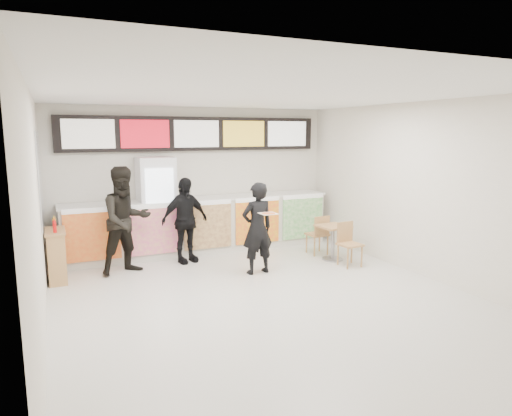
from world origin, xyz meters
TOP-DOWN VIEW (x-y plane):
  - floor at (0.00, 0.00)m, footprint 7.00×7.00m
  - ceiling at (0.00, 0.00)m, footprint 7.00×7.00m
  - wall_back at (0.00, 3.50)m, footprint 6.00×0.00m
  - wall_left at (-3.00, 0.00)m, footprint 0.00×7.00m
  - wall_right at (3.00, 0.00)m, footprint 0.00×7.00m
  - service_counter at (0.00, 3.09)m, footprint 5.56×0.77m
  - menu_board at (0.00, 3.41)m, footprint 5.50×0.14m
  - drinks_fridge at (-0.93, 3.11)m, footprint 0.70×0.67m
  - mirror_panel at (-2.99, 2.45)m, footprint 0.01×2.00m
  - customer_main at (0.43, 1.26)m, footprint 0.63×0.44m
  - customer_left at (-1.67, 2.23)m, footprint 1.09×0.95m
  - customer_mid at (-0.54, 2.47)m, footprint 1.03×0.63m
  - pizza_slice at (0.43, 0.81)m, footprint 0.36×0.36m
  - cafe_table at (2.14, 1.43)m, footprint 0.60×1.43m
  - condiment_ledge at (-2.82, 2.26)m, footprint 0.31×0.78m

SIDE VIEW (x-z plane):
  - floor at x=0.00m, z-range 0.00..0.00m
  - condiment_ledge at x=-2.82m, z-range -0.07..0.96m
  - cafe_table at x=2.14m, z-range 0.07..0.89m
  - service_counter at x=0.00m, z-range 0.00..1.14m
  - customer_main at x=0.43m, z-range 0.00..1.63m
  - customer_mid at x=-0.54m, z-range 0.00..1.64m
  - customer_left at x=-1.67m, z-range 0.00..1.90m
  - drinks_fridge at x=-0.93m, z-range 0.00..2.00m
  - pizza_slice at x=0.43m, z-range 1.15..1.17m
  - wall_back at x=0.00m, z-range -1.50..4.50m
  - wall_left at x=-3.00m, z-range -2.00..5.00m
  - wall_right at x=3.00m, z-range -2.00..5.00m
  - mirror_panel at x=-2.99m, z-range 1.00..2.50m
  - menu_board at x=0.00m, z-range 2.10..2.80m
  - ceiling at x=0.00m, z-range 3.00..3.00m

